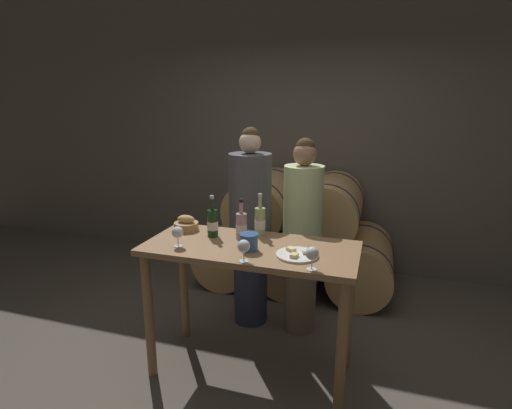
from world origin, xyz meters
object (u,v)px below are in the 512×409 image
object	(u,v)px
wine_bottle_white	(260,221)
bread_basket	(186,224)
cheese_plate	(297,254)
wine_glass_center	(312,254)
person_right	(302,236)
wine_glass_far_left	(178,233)
person_left	(250,228)
wine_bottle_red	(213,223)
wine_glass_left	(244,247)
blue_crock	(249,241)
wine_bottle_rose	(241,226)
tasting_table	(250,268)

from	to	relation	value
wine_bottle_white	bread_basket	size ratio (longest dim) A/B	1.70
cheese_plate	wine_glass_center	xyz separation A→B (m)	(0.12, -0.18, 0.09)
person_right	wine_bottle_white	distance (m)	0.54
wine_glass_far_left	wine_bottle_white	bearing A→B (deg)	40.15
wine_bottle_white	bread_basket	distance (m)	0.56
person_left	wine_bottle_white	size ratio (longest dim) A/B	5.52
person_right	bread_basket	bearing A→B (deg)	-148.41
person_left	wine_glass_far_left	xyz separation A→B (m)	(-0.23, -0.81, 0.19)
person_right	wine_bottle_red	xyz separation A→B (m)	(-0.53, -0.55, 0.23)
wine_glass_far_left	wine_glass_left	distance (m)	0.51
blue_crock	wine_bottle_rose	bearing A→B (deg)	121.77
wine_bottle_red	person_left	bearing A→B (deg)	80.32
person_right	wine_glass_far_left	xyz separation A→B (m)	(-0.67, -0.81, 0.22)
person_right	cheese_plate	xyz separation A→B (m)	(0.11, -0.74, 0.14)
person_right	person_left	bearing A→B (deg)	-179.99
bread_basket	wine_glass_far_left	bearing A→B (deg)	-71.63
person_right	wine_bottle_red	bearing A→B (deg)	-133.94
wine_bottle_white	wine_glass_left	size ratio (longest dim) A/B	2.23
tasting_table	wine_bottle_rose	xyz separation A→B (m)	(-0.10, 0.12, 0.25)
person_left	blue_crock	world-z (taller)	person_left
tasting_table	bread_basket	size ratio (longest dim) A/B	7.89
tasting_table	person_right	distance (m)	0.69
tasting_table	wine_bottle_red	distance (m)	0.42
wine_bottle_white	blue_crock	size ratio (longest dim) A/B	2.50
wine_bottle_red	blue_crock	world-z (taller)	wine_bottle_red
person_left	bread_basket	bearing A→B (deg)	-125.39
wine_bottle_white	wine_glass_far_left	xyz separation A→B (m)	(-0.45, -0.38, -0.01)
wine_bottle_rose	bread_basket	size ratio (longest dim) A/B	1.58
wine_bottle_red	wine_glass_left	size ratio (longest dim) A/B	2.17
wine_glass_far_left	wine_glass_left	xyz separation A→B (m)	(0.50, -0.11, 0.00)
wine_bottle_rose	cheese_plate	distance (m)	0.49
person_right	wine_bottle_rose	world-z (taller)	person_right
wine_glass_far_left	wine_glass_center	size ratio (longest dim) A/B	1.00
person_right	wine_glass_center	bearing A→B (deg)	-75.86
wine_glass_far_left	person_right	bearing A→B (deg)	50.35
person_left	wine_bottle_white	distance (m)	0.52
bread_basket	wine_glass_left	xyz separation A→B (m)	(0.61, -0.44, 0.05)
person_left	wine_glass_center	xyz separation A→B (m)	(0.67, -0.92, 0.19)
person_left	person_right	xyz separation A→B (m)	(0.44, 0.00, -0.03)
person_left	wine_glass_far_left	distance (m)	0.87
person_left	wine_bottle_red	size ratio (longest dim) A/B	5.68
wine_glass_far_left	person_left	bearing A→B (deg)	74.05
person_right	blue_crock	bearing A→B (deg)	-105.73
tasting_table	blue_crock	world-z (taller)	blue_crock
blue_crock	cheese_plate	size ratio (longest dim) A/B	0.46
wine_bottle_white	cheese_plate	xyz separation A→B (m)	(0.34, -0.31, -0.09)
person_left	wine_bottle_rose	world-z (taller)	person_left
blue_crock	wine_glass_left	world-z (taller)	wine_glass_left
cheese_plate	person_left	bearing A→B (deg)	126.75
bread_basket	cheese_plate	distance (m)	0.93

